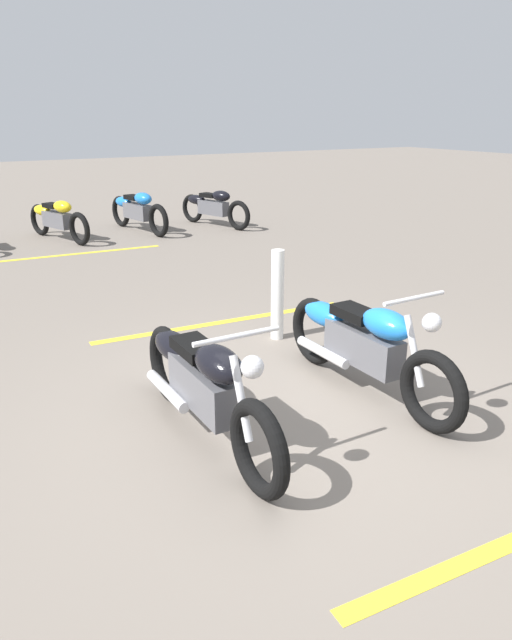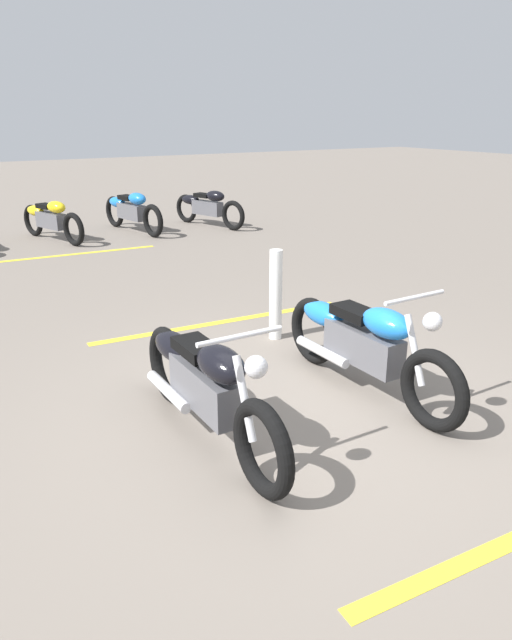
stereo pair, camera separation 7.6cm
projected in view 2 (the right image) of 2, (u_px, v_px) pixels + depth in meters
ground_plane at (301, 419)px, 4.83m from camera, size 60.00×60.00×0.00m
motorcycle_bright_foreground at (362, 342)px, 5.21m from camera, size 2.23×0.62×1.04m
motorcycle_dark_foreground at (204, 383)px, 4.42m from camera, size 2.23×0.62×1.04m
motorcycle_row_far_left at (207, 206)px, 12.96m from camera, size 2.04×0.73×0.79m
motorcycle_row_left at (131, 210)px, 12.35m from camera, size 2.20×0.54×0.83m
motorcycle_row_center at (50, 218)px, 11.48m from camera, size 2.03×0.74×0.79m
bollard_post at (276, 295)px, 6.42m from camera, size 0.14×0.14×1.00m
parking_stripe_mid at (222, 322)px, 7.08m from camera, size 0.31×3.20×0.01m
parking_stripe_far at (66, 255)px, 10.40m from camera, size 0.31×3.20×0.01m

